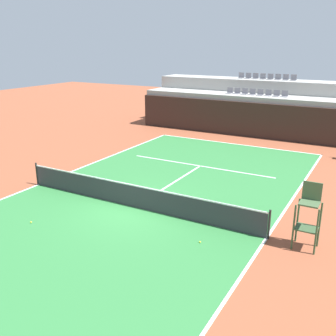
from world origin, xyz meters
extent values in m
plane|color=brown|center=(0.00, 0.00, 0.00)|extent=(80.00, 80.00, 0.00)
cube|color=#2D7238|center=(0.00, 0.00, 0.01)|extent=(11.00, 24.00, 0.01)
cube|color=white|center=(0.00, 11.95, 0.01)|extent=(11.00, 0.10, 0.00)
cube|color=white|center=(-5.45, 0.00, 0.01)|extent=(0.10, 24.00, 0.00)
cube|color=white|center=(5.45, 0.00, 0.01)|extent=(0.10, 24.00, 0.00)
cube|color=white|center=(0.00, 6.40, 0.01)|extent=(8.26, 0.10, 0.00)
cube|color=white|center=(0.00, 3.20, 0.01)|extent=(0.10, 6.40, 0.00)
cube|color=black|center=(0.00, 14.50, 1.22)|extent=(17.19, 0.30, 2.44)
cube|color=#9E9E99|center=(0.00, 15.85, 1.40)|extent=(17.19, 2.40, 2.80)
cube|color=#9E9E99|center=(0.00, 18.25, 1.87)|extent=(17.19, 2.40, 3.74)
cube|color=slate|center=(-2.04, 15.85, 2.82)|extent=(0.44, 0.44, 0.04)
cube|color=slate|center=(-2.04, 16.05, 3.04)|extent=(0.44, 0.04, 0.40)
cube|color=slate|center=(-1.46, 15.85, 2.82)|extent=(0.44, 0.44, 0.04)
cube|color=slate|center=(-1.46, 16.05, 3.04)|extent=(0.44, 0.04, 0.40)
cube|color=slate|center=(-0.87, 15.85, 2.82)|extent=(0.44, 0.44, 0.04)
cube|color=slate|center=(-0.87, 16.05, 3.04)|extent=(0.44, 0.04, 0.40)
cube|color=slate|center=(-0.29, 15.85, 2.82)|extent=(0.44, 0.44, 0.04)
cube|color=slate|center=(-0.29, 16.05, 3.04)|extent=(0.44, 0.04, 0.40)
cube|color=slate|center=(0.29, 15.85, 2.82)|extent=(0.44, 0.44, 0.04)
cube|color=slate|center=(0.29, 16.05, 3.04)|extent=(0.44, 0.04, 0.40)
cube|color=slate|center=(0.87, 15.85, 2.82)|extent=(0.44, 0.44, 0.04)
cube|color=slate|center=(0.87, 16.05, 3.04)|extent=(0.44, 0.04, 0.40)
cube|color=slate|center=(1.46, 15.85, 2.82)|extent=(0.44, 0.44, 0.04)
cube|color=slate|center=(1.46, 16.05, 3.04)|extent=(0.44, 0.04, 0.40)
cube|color=slate|center=(2.04, 15.85, 2.82)|extent=(0.44, 0.44, 0.04)
cube|color=slate|center=(2.04, 16.05, 3.04)|extent=(0.44, 0.04, 0.40)
cube|color=slate|center=(-2.04, 18.25, 3.76)|extent=(0.44, 0.44, 0.04)
cube|color=slate|center=(-2.04, 18.45, 3.98)|extent=(0.44, 0.04, 0.40)
cube|color=slate|center=(-1.46, 18.25, 3.76)|extent=(0.44, 0.44, 0.04)
cube|color=slate|center=(-1.46, 18.45, 3.98)|extent=(0.44, 0.04, 0.40)
cube|color=slate|center=(-0.87, 18.25, 3.76)|extent=(0.44, 0.44, 0.04)
cube|color=slate|center=(-0.87, 18.45, 3.98)|extent=(0.44, 0.04, 0.40)
cube|color=slate|center=(-0.29, 18.25, 3.76)|extent=(0.44, 0.44, 0.04)
cube|color=slate|center=(-0.29, 18.45, 3.98)|extent=(0.44, 0.04, 0.40)
cube|color=slate|center=(0.29, 18.25, 3.76)|extent=(0.44, 0.44, 0.04)
cube|color=slate|center=(0.29, 18.45, 3.98)|extent=(0.44, 0.04, 0.40)
cube|color=slate|center=(0.87, 18.25, 3.76)|extent=(0.44, 0.44, 0.04)
cube|color=slate|center=(0.87, 18.45, 3.98)|extent=(0.44, 0.04, 0.40)
cube|color=slate|center=(1.46, 18.25, 3.76)|extent=(0.44, 0.44, 0.04)
cube|color=slate|center=(1.46, 18.45, 3.98)|extent=(0.44, 0.04, 0.40)
cube|color=slate|center=(2.04, 18.25, 3.76)|extent=(0.44, 0.44, 0.04)
cube|color=slate|center=(2.04, 18.45, 3.98)|extent=(0.44, 0.04, 0.40)
cylinder|color=black|center=(-5.50, 0.00, 0.55)|extent=(0.08, 0.08, 1.07)
cylinder|color=black|center=(5.50, 0.00, 0.55)|extent=(0.08, 0.08, 1.07)
cube|color=#333338|center=(0.00, 0.00, 0.47)|extent=(10.90, 0.02, 0.92)
cube|color=white|center=(0.00, 0.00, 0.96)|extent=(10.90, 0.04, 0.05)
cylinder|color=#334C2D|center=(6.35, -0.30, 0.78)|extent=(0.06, 0.06, 1.55)
cylinder|color=#334C2D|center=(7.05, -0.30, 0.78)|extent=(0.06, 0.06, 1.55)
cylinder|color=#334C2D|center=(6.35, 0.30, 0.78)|extent=(0.06, 0.06, 1.55)
cylinder|color=#334C2D|center=(7.05, 0.30, 0.78)|extent=(0.06, 0.06, 1.55)
cube|color=#334C2D|center=(6.70, 0.00, 0.70)|extent=(0.70, 0.60, 0.04)
cube|color=#3F5938|center=(6.70, 0.00, 1.57)|extent=(0.60, 0.60, 0.05)
cube|color=#3F5938|center=(6.70, 0.28, 1.90)|extent=(0.60, 0.04, 0.60)
sphere|color=#CCE033|center=(-2.54, -3.11, 0.04)|extent=(0.07, 0.07, 0.07)
sphere|color=#CCE033|center=(3.59, -1.41, 0.04)|extent=(0.07, 0.07, 0.07)
camera|label=1|loc=(8.33, -12.06, 6.39)|focal=41.51mm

